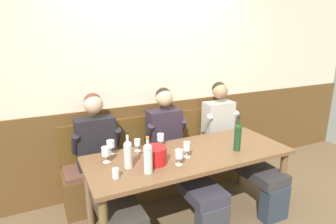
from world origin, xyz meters
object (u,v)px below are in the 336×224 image
Objects in this scene: ice_bucket at (155,155)px; wine_bottle_amber_mid at (238,136)px; person_center_left_seat at (104,168)px; wine_glass_near_bucket at (137,143)px; wine_glass_center_front at (187,147)px; water_tumbler_right at (116,173)px; wine_bottle_clear_water at (148,157)px; wine_bottle_green_tall at (128,153)px; person_left_seat at (177,152)px; wine_glass_by_bottle at (111,144)px; wall_bench at (162,168)px; wine_glass_mid_right at (106,152)px; wine_glass_center_rear at (179,155)px; water_tumbler_center at (150,149)px; dining_table at (189,161)px; person_center_right_seat at (233,141)px; wine_glass_left_end at (161,138)px.

ice_bucket is 0.59× the size of wine_bottle_amber_mid.
wine_glass_near_bucket is at bearing -4.35° from person_center_left_seat.
water_tumbler_right is (-0.73, -0.10, -0.06)m from wine_glass_center_front.
wine_bottle_clear_water is 0.21m from wine_bottle_green_tall.
wine_bottle_green_tall reaches higher than ice_bucket.
person_left_seat is 8.81× the size of wine_glass_by_bottle.
wine_bottle_amber_mid is at bearing -59.67° from wall_bench.
wine_glass_center_front reaches higher than wine_glass_mid_right.
wine_bottle_green_tall is (-1.13, 0.11, -0.02)m from wine_bottle_amber_mid.
wine_bottle_amber_mid is 2.49× the size of wine_glass_by_bottle.
wine_glass_center_front is 1.09× the size of wine_glass_center_rear.
wine_bottle_amber_mid is 0.91m from water_tumbler_center.
wall_bench is 6.94× the size of wine_bottle_green_tall.
ice_bucket is (-0.41, -0.06, 0.17)m from dining_table.
water_tumbler_right is at bearing -128.02° from wine_glass_near_bucket.
wine_glass_center_front is (-0.10, -0.39, 0.23)m from person_left_seat.
wine_glass_center_front is 0.77m from wine_glass_mid_right.
wine_bottle_amber_mid is at bearing -21.16° from water_tumbler_center.
wine_glass_near_bucket is (-1.26, -0.04, 0.21)m from person_center_right_seat.
wine_bottle_amber_mid is 2.35× the size of wine_glass_center_front.
dining_table is at bearing 2.60° from wine_bottle_green_tall.
wine_glass_left_end is (0.54, -0.01, -0.02)m from wine_glass_by_bottle.
person_center_right_seat is at bearing 17.01° from water_tumbler_right.
person_center_right_seat is at bearing 22.13° from dining_table.
person_left_seat is 15.42× the size of water_tumbler_right.
person_center_left_seat is 3.86× the size of wine_bottle_green_tall.
wine_bottle_clear_water is 0.61m from wine_glass_left_end.
ice_bucket is 0.46m from wine_glass_mid_right.
water_tumbler_center is (-0.36, 0.18, 0.13)m from dining_table.
wine_bottle_green_tall is 2.54× the size of wine_glass_left_end.
wine_bottle_clear_water is at bearing -158.54° from person_center_right_seat.
person_center_right_seat is 1.70m from water_tumbler_right.
dining_table is 13.94× the size of wine_glass_by_bottle.
wine_glass_left_end is at bearing -178.69° from person_center_right_seat.
person_center_right_seat is 9.81× the size of wine_glass_left_end.
person_center_right_seat is (0.81, 0.33, -0.04)m from dining_table.
wine_glass_center_rear is 1.78× the size of water_tumbler_center.
wall_bench is 1.14× the size of dining_table.
person_left_seat reaches higher than wall_bench.
wine_bottle_green_tall is 2.17× the size of wine_glass_center_front.
wine_bottle_amber_mid is 0.80m from wine_glass_left_end.
dining_table is 0.56m from wine_glass_near_bucket.
person_left_seat is at bearing 27.77° from wine_bottle_green_tall.
wine_glass_left_end is (0.34, 0.50, -0.05)m from wine_bottle_clear_water.
wine_bottle_amber_mid is 1.32m from wine_glass_mid_right.
wine_bottle_green_tall is 0.35m from wine_glass_by_bottle.
ice_bucket is 1.39× the size of wine_glass_center_front.
water_tumbler_center is (-0.18, -0.12, -0.05)m from wine_glass_left_end.
person_center_left_seat reaches higher than dining_table.
wine_glass_near_bucket is (-0.48, -0.04, 0.21)m from person_left_seat.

